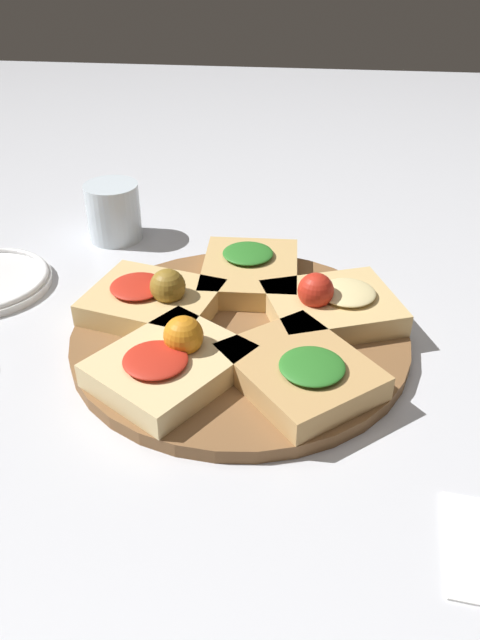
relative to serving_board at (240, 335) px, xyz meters
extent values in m
plane|color=silver|center=(0.00, 0.00, -0.01)|extent=(3.00, 3.00, 0.00)
cylinder|color=brown|center=(0.00, 0.00, 0.00)|extent=(0.40, 0.40, 0.02)
cube|color=#E5C689|center=(-0.09, 0.06, 0.02)|extent=(0.19, 0.18, 0.03)
ellipsoid|color=red|center=(-0.11, 0.07, 0.04)|extent=(0.09, 0.09, 0.01)
sphere|color=orange|center=(-0.08, 0.05, 0.05)|extent=(0.04, 0.04, 0.04)
cube|color=tan|center=(-0.09, -0.07, 0.02)|extent=(0.19, 0.19, 0.03)
ellipsoid|color=#2D7A28|center=(-0.10, -0.08, 0.04)|extent=(0.09, 0.09, 0.01)
cube|color=#DBB775|center=(0.04, -0.11, 0.02)|extent=(0.17, 0.18, 0.03)
ellipsoid|color=beige|center=(0.05, -0.12, 0.04)|extent=(0.09, 0.09, 0.01)
sphere|color=red|center=(0.03, -0.09, 0.05)|extent=(0.04, 0.04, 0.04)
cube|color=tan|center=(0.11, 0.00, 0.02)|extent=(0.15, 0.13, 0.03)
ellipsoid|color=#2D7A28|center=(0.13, 0.01, 0.04)|extent=(0.07, 0.07, 0.01)
cube|color=#DBB775|center=(0.03, 0.11, 0.02)|extent=(0.15, 0.17, 0.03)
ellipsoid|color=red|center=(0.03, 0.13, 0.04)|extent=(0.08, 0.08, 0.01)
sphere|color=olive|center=(0.02, 0.09, 0.05)|extent=(0.04, 0.04, 0.04)
cylinder|color=silver|center=(0.25, 0.22, 0.04)|extent=(0.08, 0.08, 0.09)
camera|label=1|loc=(-0.60, -0.07, 0.42)|focal=35.00mm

